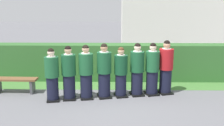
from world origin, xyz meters
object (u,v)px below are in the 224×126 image
at_px(student_front_row_5, 137,71).
at_px(student_in_red_blazer, 166,68).
at_px(student_front_row_2, 86,73).
at_px(wooden_bench, 15,82).
at_px(student_front_row_3, 104,72).
at_px(student_front_row_4, 121,73).
at_px(student_front_row_0, 52,76).
at_px(student_front_row_6, 152,70).
at_px(student_front_row_1, 69,74).

relative_size(student_front_row_5, student_in_red_blazer, 0.96).
relative_size(student_front_row_2, wooden_bench, 1.15).
bearing_deg(student_front_row_3, student_in_red_blazer, 12.19).
bearing_deg(student_front_row_5, student_front_row_4, -164.75).
relative_size(student_front_row_0, student_front_row_6, 0.96).
xyz_separation_m(student_front_row_0, wooden_bench, (-1.34, 0.66, -0.39)).
bearing_deg(student_front_row_1, student_front_row_5, 11.20).
xyz_separation_m(student_front_row_0, student_front_row_4, (1.99, 0.40, -0.01)).
distance_m(student_front_row_5, student_front_row_6, 0.47).
relative_size(student_front_row_3, student_front_row_4, 1.08).
height_order(student_front_row_1, student_front_row_4, student_front_row_1).
xyz_separation_m(student_front_row_2, student_front_row_6, (2.00, 0.39, 0.00)).
height_order(student_front_row_3, student_front_row_4, student_front_row_3).
relative_size(student_front_row_4, student_in_red_blazer, 0.91).
bearing_deg(student_front_row_0, student_front_row_6, 11.47).
distance_m(student_front_row_0, student_front_row_3, 1.53).
bearing_deg(student_front_row_3, student_front_row_4, 9.43).
bearing_deg(student_in_red_blazer, student_front_row_2, -168.11).
height_order(student_front_row_1, student_front_row_3, student_front_row_3).
distance_m(student_front_row_0, student_front_row_6, 3.02).
xyz_separation_m(student_front_row_1, student_front_row_2, (0.50, 0.08, 0.01)).
distance_m(student_front_row_2, student_front_row_4, 1.05).
height_order(student_front_row_4, student_front_row_6, student_front_row_6).
height_order(student_front_row_4, student_in_red_blazer, student_in_red_blazer).
bearing_deg(student_front_row_3, student_front_row_2, -169.19).
distance_m(student_front_row_4, student_in_red_blazer, 1.45).
relative_size(student_front_row_3, student_front_row_5, 1.01).
distance_m(student_front_row_0, student_front_row_5, 2.55).
relative_size(student_front_row_0, student_front_row_1, 0.97).
height_order(student_front_row_6, wooden_bench, student_front_row_6).
xyz_separation_m(student_in_red_blazer, wooden_bench, (-4.74, -0.06, -0.45)).
height_order(student_front_row_4, student_front_row_5, student_front_row_5).
bearing_deg(student_front_row_1, student_front_row_2, 9.25).
relative_size(student_front_row_1, student_front_row_2, 0.99).
xyz_separation_m(student_front_row_4, student_in_red_blazer, (1.41, 0.33, 0.08)).
bearing_deg(student_front_row_5, student_in_red_blazer, 11.98).
distance_m(student_front_row_0, wooden_bench, 1.55).
height_order(student_front_row_5, wooden_bench, student_front_row_5).
xyz_separation_m(student_front_row_1, student_front_row_6, (2.50, 0.47, 0.01)).
bearing_deg(student_front_row_2, student_front_row_3, 10.81).
xyz_separation_m(student_front_row_5, student_in_red_blazer, (0.91, 0.19, 0.03)).
bearing_deg(student_front_row_5, student_front_row_0, -167.88).
xyz_separation_m(student_front_row_3, wooden_bench, (-2.84, 0.35, -0.44)).
relative_size(student_front_row_1, student_front_row_6, 0.99).
bearing_deg(wooden_bench, student_front_row_0, -26.34).
xyz_separation_m(student_front_row_3, student_front_row_5, (1.00, 0.22, -0.01)).
relative_size(student_front_row_6, student_in_red_blazer, 0.96).
relative_size(student_front_row_1, student_front_row_4, 1.05).
height_order(student_front_row_1, student_front_row_2, student_front_row_2).
xyz_separation_m(student_front_row_2, wooden_bench, (-2.30, 0.45, -0.42)).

